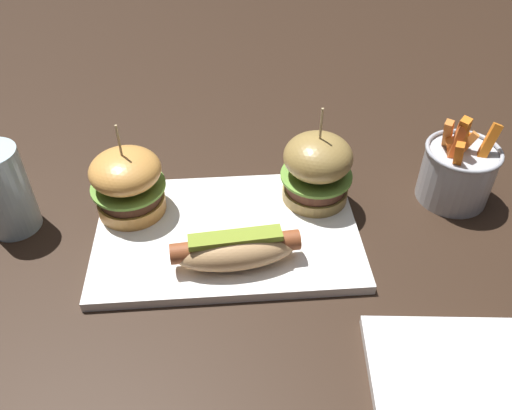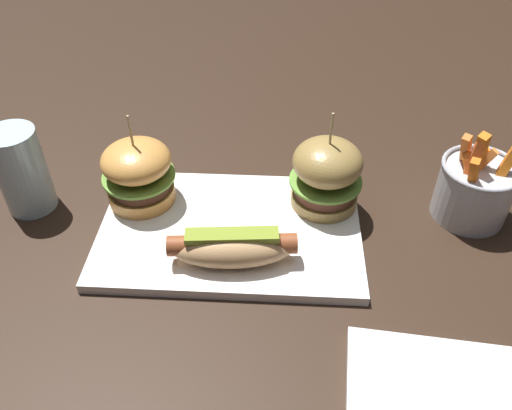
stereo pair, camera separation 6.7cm
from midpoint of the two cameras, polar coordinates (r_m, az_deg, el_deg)
The scene contains 7 objects.
ground_plane at distance 0.71m, azimuth -0.12°, elevation -3.32°, with size 3.00×3.00×0.00m, color black.
platter_main at distance 0.70m, azimuth -0.12°, elevation -2.91°, with size 0.35×0.23×0.01m, color white.
hot_dog at distance 0.64m, azimuth 0.40°, elevation -4.73°, with size 0.16×0.07×0.05m.
slider_left at distance 0.72m, azimuth -10.26°, elevation 3.42°, with size 0.10×0.10×0.14m.
slider_right at distance 0.71m, azimuth 10.41°, elevation 3.31°, with size 0.10×0.10×0.15m.
fries_bucket at distance 0.78m, azimuth 25.17°, elevation 1.54°, with size 0.10×0.10×0.14m.
water_glass at distance 0.77m, azimuth -22.13°, elevation 3.41°, with size 0.07×0.07×0.12m, color silver.
Camera 2 is at (0.06, -0.51, 0.49)m, focal length 36.41 mm.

